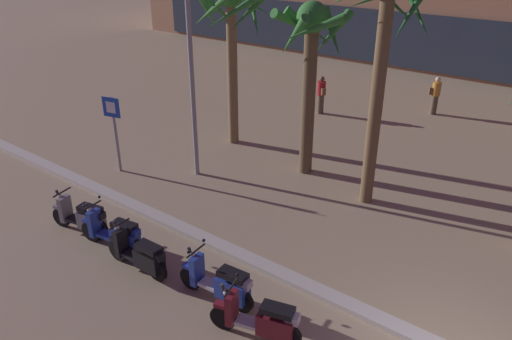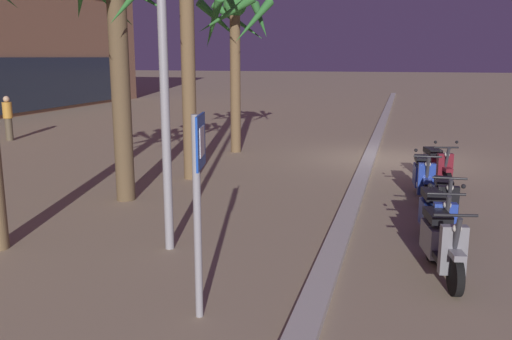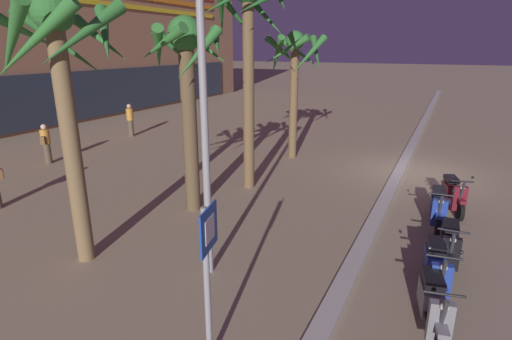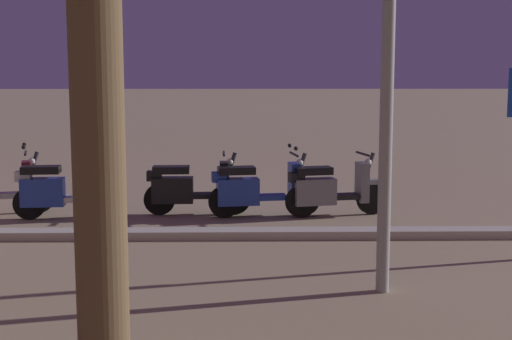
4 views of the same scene
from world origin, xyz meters
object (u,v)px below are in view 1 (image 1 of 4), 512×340
object	(u,v)px
pedestrian_strolling_near_curb	(435,95)
palm_tree_near_sign	(311,51)
scooter_maroon_mid_centre	(262,320)
crossing_sign	(114,126)
scooter_grey_gap_after_mid	(83,217)
pedestrian_by_palm_tree	(321,94)
palm_tree_by_mall_entrance	(232,25)
palm_tree_mid_walkway	(383,28)
scooter_blue_tail_end	(115,234)
scooter_black_mid_rear	(140,255)
scooter_blue_last_in_row	(221,284)
street_lamp	(191,56)

from	to	relation	value
pedestrian_strolling_near_curb	palm_tree_near_sign	bearing A→B (deg)	-99.60
scooter_maroon_mid_centre	crossing_sign	xyz separation A→B (m)	(-7.76, 2.99, 1.05)
scooter_grey_gap_after_mid	pedestrian_by_palm_tree	size ratio (longest dim) A/B	1.12
palm_tree_by_mall_entrance	pedestrian_by_palm_tree	size ratio (longest dim) A/B	3.45
palm_tree_by_mall_entrance	pedestrian_strolling_near_curb	world-z (taller)	palm_tree_by_mall_entrance
palm_tree_near_sign	pedestrian_strolling_near_curb	distance (m)	8.35
palm_tree_by_mall_entrance	palm_tree_mid_walkway	xyz separation A→B (m)	(5.60, -1.07, 0.66)
palm_tree_mid_walkway	pedestrian_by_palm_tree	size ratio (longest dim) A/B	4.04
palm_tree_near_sign	crossing_sign	bearing A→B (deg)	-142.97
scooter_maroon_mid_centre	pedestrian_strolling_near_curb	xyz separation A→B (m)	(-1.83, 14.19, 0.36)
palm_tree_mid_walkway	pedestrian_by_palm_tree	xyz separation A→B (m)	(-4.72, 5.57, -3.89)
scooter_blue_tail_end	palm_tree_by_mall_entrance	size ratio (longest dim) A/B	0.35
crossing_sign	palm_tree_by_mall_entrance	bearing A→B (deg)	71.27
crossing_sign	palm_tree_mid_walkway	size ratio (longest dim) A/B	0.38
scooter_maroon_mid_centre	pedestrian_strolling_near_curb	bearing A→B (deg)	97.35
scooter_black_mid_rear	palm_tree_near_sign	size ratio (longest dim) A/B	0.35
crossing_sign	scooter_blue_last_in_row	bearing A→B (deg)	-22.28
pedestrian_strolling_near_curb	scooter_grey_gap_after_mid	bearing A→B (deg)	-105.16
scooter_black_mid_rear	street_lamp	xyz separation A→B (m)	(-2.40, 4.31, 3.21)
street_lamp	palm_tree_mid_walkway	bearing A→B (deg)	17.93
scooter_grey_gap_after_mid	scooter_blue_last_in_row	bearing A→B (deg)	1.77
palm_tree_by_mall_entrance	pedestrian_strolling_near_curb	size ratio (longest dim) A/B	3.46
palm_tree_mid_walkway	palm_tree_by_mall_entrance	bearing A→B (deg)	169.19
scooter_black_mid_rear	street_lamp	distance (m)	5.88
palm_tree_mid_walkway	street_lamp	world-z (taller)	palm_tree_mid_walkway
scooter_grey_gap_after_mid	pedestrian_strolling_near_curb	world-z (taller)	pedestrian_strolling_near_curb
scooter_grey_gap_after_mid	scooter_blue_tail_end	size ratio (longest dim) A/B	0.94
pedestrian_strolling_near_curb	street_lamp	world-z (taller)	street_lamp
palm_tree_by_mall_entrance	scooter_maroon_mid_centre	bearing A→B (deg)	-47.37
palm_tree_mid_walkway	street_lamp	xyz separation A→B (m)	(-4.89, -1.58, -1.05)
crossing_sign	scooter_grey_gap_after_mid	bearing A→B (deg)	-52.63
crossing_sign	palm_tree_near_sign	distance (m)	6.22
scooter_blue_last_in_row	palm_tree_by_mall_entrance	distance (m)	9.14
pedestrian_strolling_near_curb	palm_tree_by_mall_entrance	bearing A→B (deg)	-122.41
scooter_blue_last_in_row	scooter_grey_gap_after_mid	bearing A→B (deg)	-178.23
scooter_blue_last_in_row	scooter_maroon_mid_centre	bearing A→B (deg)	-14.53
palm_tree_mid_walkway	scooter_blue_last_in_row	bearing A→B (deg)	-94.52
palm_tree_by_mall_entrance	street_lamp	world-z (taller)	street_lamp
scooter_blue_tail_end	palm_tree_near_sign	world-z (taller)	palm_tree_near_sign
pedestrian_strolling_near_curb	palm_tree_mid_walkway	bearing A→B (deg)	-83.04
scooter_maroon_mid_centre	scooter_grey_gap_after_mid	bearing A→B (deg)	178.05
scooter_maroon_mid_centre	pedestrian_by_palm_tree	xyz separation A→B (m)	(-5.54, 11.47, 0.36)
scooter_maroon_mid_centre	palm_tree_mid_walkway	distance (m)	7.31
scooter_black_mid_rear	palm_tree_by_mall_entrance	world-z (taller)	palm_tree_by_mall_entrance
scooter_maroon_mid_centre	palm_tree_near_sign	distance (m)	7.92
scooter_black_mid_rear	scooter_blue_last_in_row	world-z (taller)	scooter_blue_last_in_row
scooter_blue_tail_end	street_lamp	bearing A→B (deg)	107.55
scooter_blue_last_in_row	scooter_black_mid_rear	bearing A→B (deg)	-171.22
scooter_maroon_mid_centre	pedestrian_by_palm_tree	distance (m)	12.74
crossing_sign	pedestrian_strolling_near_curb	world-z (taller)	crossing_sign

